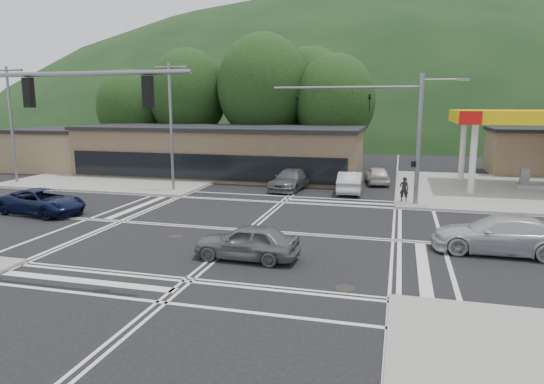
% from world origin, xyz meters
% --- Properties ---
extents(ground, '(120.00, 120.00, 0.00)m').
position_xyz_m(ground, '(0.00, 0.00, 0.00)').
color(ground, black).
rests_on(ground, ground).
extents(sidewalk_ne, '(16.00, 16.00, 0.15)m').
position_xyz_m(sidewalk_ne, '(15.00, 15.00, 0.07)').
color(sidewalk_ne, gray).
rests_on(sidewalk_ne, ground).
extents(sidewalk_nw, '(16.00, 16.00, 0.15)m').
position_xyz_m(sidewalk_nw, '(-15.00, 15.00, 0.07)').
color(sidewalk_nw, gray).
rests_on(sidewalk_nw, ground).
extents(commercial_row, '(24.00, 8.00, 4.00)m').
position_xyz_m(commercial_row, '(-8.00, 17.00, 2.00)').
color(commercial_row, brown).
rests_on(commercial_row, ground).
extents(commercial_nw, '(8.00, 7.00, 3.60)m').
position_xyz_m(commercial_nw, '(-24.00, 17.00, 1.80)').
color(commercial_nw, '#846B4F').
rests_on(commercial_nw, ground).
extents(hill_north, '(252.00, 126.00, 140.00)m').
position_xyz_m(hill_north, '(0.00, 90.00, 0.00)').
color(hill_north, black).
rests_on(hill_north, ground).
extents(tree_n_a, '(8.00, 8.00, 11.75)m').
position_xyz_m(tree_n_a, '(-14.00, 24.00, 7.14)').
color(tree_n_a, '#382619').
rests_on(tree_n_a, ground).
extents(tree_n_b, '(9.00, 9.00, 12.98)m').
position_xyz_m(tree_n_b, '(-6.00, 24.00, 7.79)').
color(tree_n_b, '#382619').
rests_on(tree_n_b, ground).
extents(tree_n_c, '(7.60, 7.60, 10.87)m').
position_xyz_m(tree_n_c, '(1.00, 24.00, 6.49)').
color(tree_n_c, '#382619').
rests_on(tree_n_c, ground).
extents(tree_n_d, '(6.80, 6.80, 9.76)m').
position_xyz_m(tree_n_d, '(-20.00, 23.00, 5.84)').
color(tree_n_d, '#382619').
rests_on(tree_n_d, ground).
extents(tree_n_e, '(8.40, 8.40, 11.98)m').
position_xyz_m(tree_n_e, '(-2.00, 28.00, 7.14)').
color(tree_n_e, '#382619').
rests_on(tree_n_e, ground).
extents(streetlight_nw, '(2.50, 0.25, 9.00)m').
position_xyz_m(streetlight_nw, '(-8.44, 9.00, 5.05)').
color(streetlight_nw, slate).
rests_on(streetlight_nw, ground).
extents(streetlight_w, '(2.50, 0.25, 9.00)m').
position_xyz_m(streetlight_w, '(-21.94, 9.00, 5.05)').
color(streetlight_w, slate).
rests_on(streetlight_w, ground).
extents(signal_mast_ne, '(11.65, 0.30, 8.00)m').
position_xyz_m(signal_mast_ne, '(6.95, 8.20, 5.07)').
color(signal_mast_ne, slate).
rests_on(signal_mast_ne, ground).
extents(signal_mast_sw, '(9.14, 0.28, 8.00)m').
position_xyz_m(signal_mast_sw, '(-6.39, -8.20, 5.12)').
color(signal_mast_sw, slate).
rests_on(signal_mast_sw, ground).
extents(car_blue_west, '(5.46, 3.12, 1.44)m').
position_xyz_m(car_blue_west, '(-12.50, 0.50, 0.72)').
color(car_blue_west, black).
rests_on(car_blue_west, ground).
extents(car_grey_center, '(4.30, 1.81, 1.45)m').
position_xyz_m(car_grey_center, '(1.30, -4.31, 0.73)').
color(car_grey_center, slate).
rests_on(car_grey_center, ground).
extents(car_silver_east, '(5.53, 2.33, 1.59)m').
position_xyz_m(car_silver_east, '(11.37, -0.80, 0.80)').
color(car_silver_east, silver).
rests_on(car_silver_east, ground).
extents(car_queue_a, '(1.79, 4.69, 1.53)m').
position_xyz_m(car_queue_a, '(3.85, 11.69, 0.76)').
color(car_queue_a, '#AFB1B6').
rests_on(car_queue_a, ground).
extents(car_queue_b, '(2.29, 4.27, 1.38)m').
position_xyz_m(car_queue_b, '(5.50, 16.05, 0.69)').
color(car_queue_b, silver).
rests_on(car_queue_b, ground).
extents(car_northbound, '(2.71, 5.32, 1.48)m').
position_xyz_m(car_northbound, '(-0.50, 11.92, 0.74)').
color(car_northbound, '#555759').
rests_on(car_northbound, ground).
extents(pedestrian, '(0.60, 0.43, 1.55)m').
position_xyz_m(pedestrian, '(7.50, 8.76, 0.93)').
color(pedestrian, black).
rests_on(pedestrian, sidewalk_ne).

